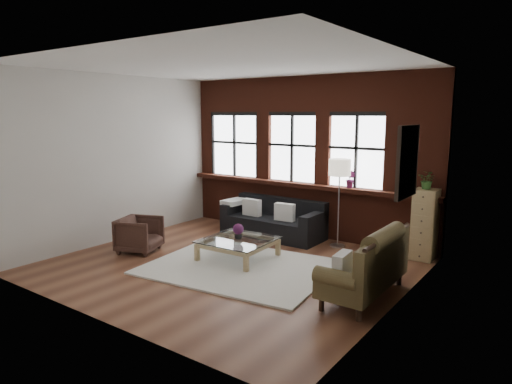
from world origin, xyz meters
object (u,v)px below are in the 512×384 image
Objects in this scene: armchair at (139,234)px; dark_sofa at (273,218)px; coffee_table at (238,249)px; vase at (238,235)px; floor_lamp at (339,200)px; vintage_settee at (364,265)px; drawer_chest at (425,225)px.

dark_sofa is at bearing -52.70° from armchair.
armchair is 0.62× the size of coffee_table.
dark_sofa is 15.08× the size of vase.
dark_sofa is 1.87× the size of coffee_table.
vintage_settee is at bearing -56.09° from floor_lamp.
vintage_settee is at bearing -6.77° from coffee_table.
drawer_chest is at bearing 36.08° from coffee_table.
vintage_settee is 0.95× the size of floor_lamp.
floor_lamp reaches higher than armchair.
coffee_table is (-2.37, 0.28, -0.28)m from vintage_settee.
vintage_settee is at bearing -105.75° from armchair.
armchair is 5.02× the size of vase.
dark_sofa is 3.00× the size of armchair.
vase is at bearing -90.00° from armchair.
armchair is at bearing -158.82° from coffee_table.
vintage_settee is 4.12m from armchair.
armchair is at bearing -121.51° from dark_sofa.
drawer_chest is (2.56, 1.86, 0.43)m from coffee_table.
coffee_table is 0.62× the size of floor_lamp.
dark_sofa is 1.63m from coffee_table.
coffee_table is 3.19m from drawer_chest.
coffee_table is at bearing -143.92° from drawer_chest.
floor_lamp is at bearing 58.63° from coffee_table.
armchair is (-4.10, -0.39, -0.14)m from vintage_settee.
vintage_settee is 2.40m from coffee_table.
drawer_chest is at bearing 36.08° from vase.
vase reaches higher than coffee_table.
floor_lamp is (2.77, 2.37, 0.58)m from armchair.
armchair is 4.99m from drawer_chest.
coffee_table is 8.05× the size of vase.
armchair is at bearing -149.42° from drawer_chest.
floor_lamp is (1.04, 1.70, 0.47)m from vase.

